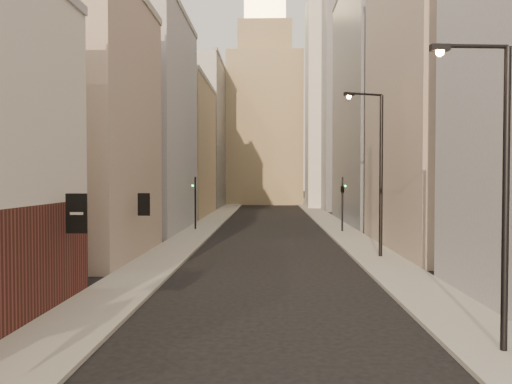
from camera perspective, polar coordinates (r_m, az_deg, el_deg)
name	(u,v)px	position (r m, az deg, el deg)	size (l,w,h in m)	color
sidewalk_left	(216,218)	(60.02, -4.60, -3.01)	(3.00, 140.00, 0.15)	#9A9A8E
sidewalk_right	(325,218)	(60.03, 7.85, -3.02)	(3.00, 140.00, 0.15)	#9A9A8E
left_bldg_beige	(76,128)	(32.88, -19.90, 6.89)	(8.00, 12.00, 16.00)	gray
left_bldg_grey	(142,124)	(48.25, -12.89, 7.63)	(8.00, 16.00, 20.00)	#929398
left_bldg_tan	(178,150)	(65.67, -8.94, 4.74)	(8.00, 18.00, 17.00)	#978362
left_bldg_wingrid	(199,136)	(85.61, -6.49, 6.37)	(8.00, 20.00, 24.00)	gray
right_bldg_beige	(446,104)	(36.87, 20.93, 9.43)	(8.00, 16.00, 20.00)	gray
right_bldg_wingrid	(381,103)	(56.37, 14.12, 9.82)	(8.00, 20.00, 26.00)	gray
highrise	(380,51)	(86.93, 14.03, 15.39)	(21.00, 23.00, 51.20)	gray
clock_tower	(265,112)	(97.31, 1.02, 9.14)	(14.00, 14.00, 44.90)	#978362
white_tower	(331,94)	(84.20, 8.57, 10.97)	(8.00, 8.00, 41.50)	silver
streetlamp_near	(498,179)	(15.22, 25.94, 1.31)	(2.25, 0.36, 8.57)	black
streetlamp_mid	(377,165)	(31.12, 13.70, 3.02)	(2.52, 1.07, 10.00)	black
traffic_light_left	(195,195)	(46.66, -6.95, -0.31)	(0.51, 0.36, 5.00)	black
traffic_light_right	(343,191)	(45.22, 9.86, 0.15)	(0.72, 0.72, 5.00)	black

